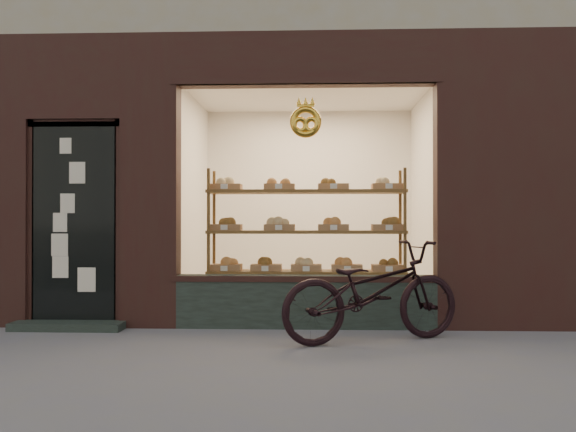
{
  "coord_description": "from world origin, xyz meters",
  "views": [
    {
      "loc": [
        0.55,
        -4.62,
        1.11
      ],
      "look_at": [
        0.27,
        2.0,
        1.17
      ],
      "focal_mm": 40.0,
      "sensor_mm": 36.0,
      "label": 1
    }
  ],
  "objects": [
    {
      "name": "display_shelf",
      "position": [
        0.45,
        2.55,
        0.85
      ],
      "size": [
        2.2,
        0.45,
        1.7
      ],
      "color": "#5A3511",
      "rests_on": "ground"
    },
    {
      "name": "ground",
      "position": [
        0.0,
        0.0,
        0.0
      ],
      "size": [
        90.0,
        90.0,
        0.0
      ],
      "primitive_type": "plane",
      "color": "slate"
    },
    {
      "name": "bicycle",
      "position": [
        1.08,
        1.36,
        0.47
      ],
      "size": [
        1.89,
        1.27,
        0.94
      ],
      "primitive_type": "imported",
      "rotation": [
        0.0,
        0.0,
        1.97
      ],
      "color": "black",
      "rests_on": "ground"
    }
  ]
}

